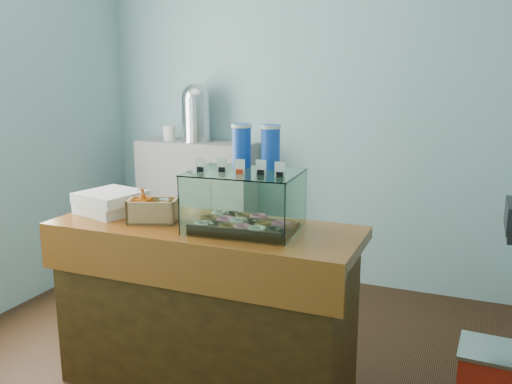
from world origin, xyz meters
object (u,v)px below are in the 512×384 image
at_px(coffee_urn, 196,111).
at_px(red_cooler, 499,383).
at_px(display_case, 246,197).
at_px(counter, 206,306).

xyz_separation_m(coffee_urn, red_cooler, (2.34, -1.26, -1.18)).
distance_m(display_case, red_cooler, 1.54).
height_order(coffee_urn, red_cooler, coffee_urn).
distance_m(counter, coffee_urn, 2.01).
bearing_deg(red_cooler, display_case, -164.62).
relative_size(coffee_urn, red_cooler, 1.17).
distance_m(coffee_urn, red_cooler, 2.90).
bearing_deg(counter, display_case, 7.51).
distance_m(display_case, coffee_urn, 1.92).
xyz_separation_m(counter, display_case, (0.22, 0.03, 0.60)).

